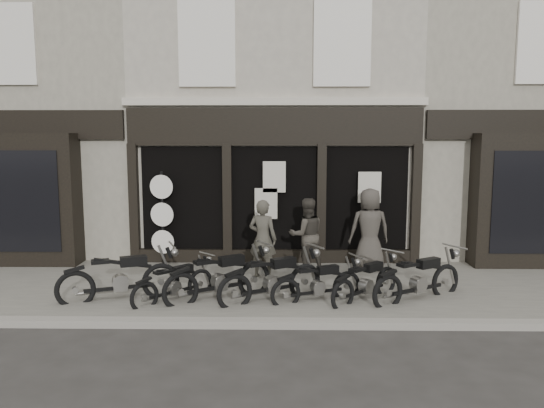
{
  "coord_description": "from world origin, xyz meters",
  "views": [
    {
      "loc": [
        0.15,
        -9.95,
        3.29
      ],
      "look_at": [
        -0.04,
        1.6,
        1.75
      ],
      "focal_mm": 35.0,
      "sensor_mm": 36.0,
      "label": 1
    }
  ],
  "objects_px": {
    "motorcycle_3": "(272,283)",
    "advert_sign_post": "(163,222)",
    "motorcycle_5": "(366,285)",
    "motorcycle_2": "(220,281)",
    "man_centre": "(307,235)",
    "motorcycle_6": "(419,283)",
    "man_left": "(263,239)",
    "motorcycle_0": "(121,282)",
    "man_right": "(370,229)",
    "motorcycle_1": "(175,287)",
    "motorcycle_4": "(318,287)"
  },
  "relations": [
    {
      "from": "motorcycle_3",
      "to": "advert_sign_post",
      "type": "xyz_separation_m",
      "value": [
        -2.71,
        2.73,
        0.73
      ]
    },
    {
      "from": "motorcycle_3",
      "to": "motorcycle_5",
      "type": "height_order",
      "value": "motorcycle_3"
    },
    {
      "from": "motorcycle_2",
      "to": "man_centre",
      "type": "xyz_separation_m",
      "value": [
        1.77,
        2.01,
        0.53
      ]
    },
    {
      "from": "motorcycle_6",
      "to": "man_centre",
      "type": "height_order",
      "value": "man_centre"
    },
    {
      "from": "man_left",
      "to": "motorcycle_0",
      "type": "bearing_deg",
      "value": 47.06
    },
    {
      "from": "man_right",
      "to": "advert_sign_post",
      "type": "relative_size",
      "value": 0.81
    },
    {
      "from": "motorcycle_1",
      "to": "motorcycle_5",
      "type": "distance_m",
      "value": 3.71
    },
    {
      "from": "advert_sign_post",
      "to": "motorcycle_4",
      "type": "bearing_deg",
      "value": -28.28
    },
    {
      "from": "motorcycle_0",
      "to": "motorcycle_3",
      "type": "distance_m",
      "value": 2.93
    },
    {
      "from": "motorcycle_0",
      "to": "man_left",
      "type": "distance_m",
      "value": 3.15
    },
    {
      "from": "motorcycle_4",
      "to": "motorcycle_6",
      "type": "relative_size",
      "value": 0.9
    },
    {
      "from": "man_right",
      "to": "advert_sign_post",
      "type": "height_order",
      "value": "advert_sign_post"
    },
    {
      "from": "motorcycle_2",
      "to": "man_left",
      "type": "xyz_separation_m",
      "value": [
        0.78,
        1.45,
        0.55
      ]
    },
    {
      "from": "motorcycle_6",
      "to": "man_right",
      "type": "bearing_deg",
      "value": 73.89
    },
    {
      "from": "motorcycle_5",
      "to": "man_right",
      "type": "xyz_separation_m",
      "value": [
        0.41,
        2.19,
        0.7
      ]
    },
    {
      "from": "motorcycle_6",
      "to": "advert_sign_post",
      "type": "relative_size",
      "value": 0.84
    },
    {
      "from": "motorcycle_3",
      "to": "motorcycle_2",
      "type": "bearing_deg",
      "value": 144.43
    },
    {
      "from": "motorcycle_6",
      "to": "man_centre",
      "type": "xyz_separation_m",
      "value": [
        -2.07,
        2.04,
        0.55
      ]
    },
    {
      "from": "motorcycle_2",
      "to": "motorcycle_3",
      "type": "xyz_separation_m",
      "value": [
        1.02,
        -0.09,
        -0.01
      ]
    },
    {
      "from": "motorcycle_4",
      "to": "man_left",
      "type": "relative_size",
      "value": 1.04
    },
    {
      "from": "motorcycle_3",
      "to": "advert_sign_post",
      "type": "distance_m",
      "value": 3.92
    },
    {
      "from": "motorcycle_0",
      "to": "man_right",
      "type": "bearing_deg",
      "value": 2.11
    },
    {
      "from": "motorcycle_1",
      "to": "man_centre",
      "type": "xyz_separation_m",
      "value": [
        2.64,
        2.12,
        0.62
      ]
    },
    {
      "from": "motorcycle_1",
      "to": "man_right",
      "type": "xyz_separation_m",
      "value": [
        4.12,
        2.3,
        0.72
      ]
    },
    {
      "from": "man_right",
      "to": "advert_sign_post",
      "type": "distance_m",
      "value": 4.96
    },
    {
      "from": "man_right",
      "to": "motorcycle_2",
      "type": "bearing_deg",
      "value": 28.75
    },
    {
      "from": "motorcycle_3",
      "to": "man_centre",
      "type": "height_order",
      "value": "man_centre"
    },
    {
      "from": "motorcycle_5",
      "to": "motorcycle_6",
      "type": "relative_size",
      "value": 0.79
    },
    {
      "from": "motorcycle_0",
      "to": "man_centre",
      "type": "xyz_separation_m",
      "value": [
        3.69,
        2.1,
        0.53
      ]
    },
    {
      "from": "motorcycle_0",
      "to": "motorcycle_5",
      "type": "height_order",
      "value": "motorcycle_0"
    },
    {
      "from": "motorcycle_4",
      "to": "man_centre",
      "type": "xyz_separation_m",
      "value": [
        -0.12,
        2.12,
        0.61
      ]
    },
    {
      "from": "man_centre",
      "to": "motorcycle_6",
      "type": "bearing_deg",
      "value": 122.39
    },
    {
      "from": "motorcycle_3",
      "to": "man_left",
      "type": "xyz_separation_m",
      "value": [
        -0.23,
        1.54,
        0.56
      ]
    },
    {
      "from": "motorcycle_5",
      "to": "advert_sign_post",
      "type": "distance_m",
      "value": 5.3
    },
    {
      "from": "motorcycle_2",
      "to": "motorcycle_3",
      "type": "distance_m",
      "value": 1.02
    },
    {
      "from": "motorcycle_1",
      "to": "man_centre",
      "type": "height_order",
      "value": "man_centre"
    },
    {
      "from": "motorcycle_0",
      "to": "advert_sign_post",
      "type": "distance_m",
      "value": 2.83
    },
    {
      "from": "motorcycle_5",
      "to": "man_centre",
      "type": "distance_m",
      "value": 2.35
    },
    {
      "from": "motorcycle_3",
      "to": "motorcycle_6",
      "type": "relative_size",
      "value": 1.02
    },
    {
      "from": "motorcycle_5",
      "to": "motorcycle_6",
      "type": "height_order",
      "value": "motorcycle_6"
    },
    {
      "from": "motorcycle_6",
      "to": "man_left",
      "type": "distance_m",
      "value": 3.44
    },
    {
      "from": "man_right",
      "to": "advert_sign_post",
      "type": "bearing_deg",
      "value": -10.52
    },
    {
      "from": "motorcycle_0",
      "to": "motorcycle_2",
      "type": "xyz_separation_m",
      "value": [
        1.92,
        0.08,
        -0.01
      ]
    },
    {
      "from": "motorcycle_2",
      "to": "man_left",
      "type": "relative_size",
      "value": 1.18
    },
    {
      "from": "motorcycle_5",
      "to": "motorcycle_4",
      "type": "bearing_deg",
      "value": 142.64
    },
    {
      "from": "man_left",
      "to": "advert_sign_post",
      "type": "bearing_deg",
      "value": -8.33
    },
    {
      "from": "motorcycle_0",
      "to": "motorcycle_5",
      "type": "xyz_separation_m",
      "value": [
        4.75,
        0.08,
        -0.07
      ]
    },
    {
      "from": "motorcycle_0",
      "to": "motorcycle_3",
      "type": "height_order",
      "value": "motorcycle_0"
    },
    {
      "from": "man_centre",
      "to": "man_right",
      "type": "relative_size",
      "value": 0.89
    },
    {
      "from": "motorcycle_4",
      "to": "advert_sign_post",
      "type": "relative_size",
      "value": 0.76
    }
  ]
}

